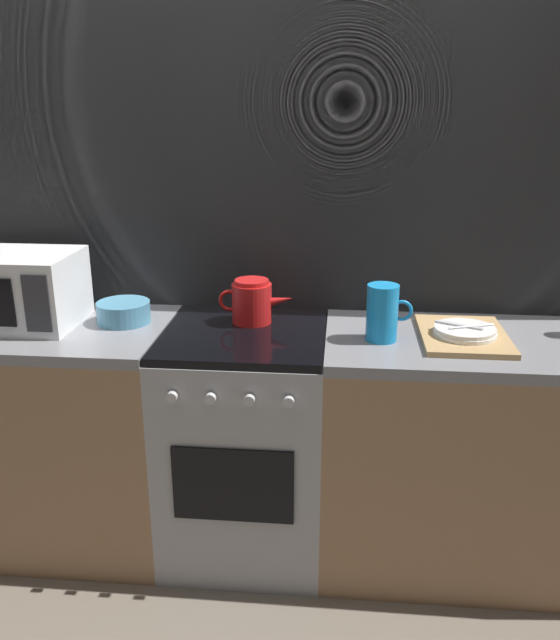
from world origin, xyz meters
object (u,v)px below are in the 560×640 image
at_px(mixing_bowl, 124,312).
at_px(microwave, 15,289).
at_px(stove_unit, 246,442).
at_px(pitcher, 383,313).
at_px(kettle, 252,302).
at_px(dish_pile, 464,334).

bearing_deg(mixing_bowl, microwave, -172.52).
xyz_separation_m(stove_unit, microwave, (-0.86, 0.02, 0.59)).
height_order(mixing_bowl, pitcher, pitcher).
height_order(kettle, pitcher, pitcher).
xyz_separation_m(microwave, kettle, (0.88, 0.10, -0.05)).
xyz_separation_m(pitcher, dish_pile, (0.29, 0.04, -0.08)).
bearing_deg(pitcher, dish_pile, 7.27).
xyz_separation_m(microwave, dish_pile, (1.64, -0.01, -0.12)).
bearing_deg(microwave, mixing_bowl, 7.48).
bearing_deg(microwave, kettle, 6.51).
height_order(stove_unit, kettle, kettle).
relative_size(microwave, kettle, 1.62).
distance_m(kettle, dish_pile, 0.78).
bearing_deg(mixing_bowl, stove_unit, -8.26).
bearing_deg(kettle, stove_unit, -98.27).
relative_size(mixing_bowl, dish_pile, 0.50).
bearing_deg(stove_unit, microwave, 178.91).
relative_size(microwave, dish_pile, 1.15).
relative_size(kettle, mixing_bowl, 1.42).
height_order(pitcher, dish_pile, pitcher).
bearing_deg(mixing_bowl, kettle, 5.73).
relative_size(mixing_bowl, pitcher, 1.00).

